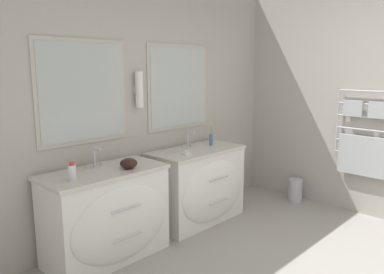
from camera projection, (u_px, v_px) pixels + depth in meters
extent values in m
cube|color=#B2ADA3|center=(146.00, 105.00, 3.87)|extent=(5.40, 0.06, 2.60)
cube|color=#BCB7A8|center=(83.00, 92.00, 3.29)|extent=(0.89, 0.01, 0.92)
cube|color=#B2BCBA|center=(83.00, 92.00, 3.29)|extent=(0.82, 0.01, 0.85)
cube|color=#BCB7A8|center=(179.00, 87.00, 4.12)|extent=(0.89, 0.01, 0.92)
cube|color=#B2BCBA|center=(179.00, 87.00, 4.12)|extent=(0.82, 0.01, 0.85)
cylinder|color=white|center=(139.00, 89.00, 3.67)|extent=(0.08, 0.08, 0.35)
cube|color=silver|center=(136.00, 89.00, 3.71)|extent=(0.05, 0.02, 0.08)
cube|color=#B2ADA3|center=(345.00, 101.00, 4.36)|extent=(0.06, 4.42, 2.60)
cylinder|color=silver|center=(337.00, 121.00, 4.38)|extent=(0.02, 0.02, 0.78)
cylinder|color=silver|center=(368.00, 91.00, 4.10)|extent=(0.02, 0.62, 0.02)
cylinder|color=silver|center=(366.00, 104.00, 4.13)|extent=(0.02, 0.62, 0.02)
cylinder|color=silver|center=(365.00, 117.00, 4.16)|extent=(0.02, 0.62, 0.02)
cylinder|color=silver|center=(364.00, 130.00, 4.18)|extent=(0.02, 0.62, 0.02)
cylinder|color=silver|center=(363.00, 142.00, 4.21)|extent=(0.02, 0.62, 0.02)
cylinder|color=silver|center=(362.00, 155.00, 4.24)|extent=(0.02, 0.62, 0.02)
cube|color=#B7BCC1|center=(361.00, 156.00, 4.22)|extent=(0.04, 0.52, 0.45)
cube|color=#B7BCC1|center=(379.00, 110.00, 4.03)|extent=(0.04, 0.21, 0.18)
cube|color=#B7BCC1|center=(353.00, 108.00, 4.22)|extent=(0.04, 0.21, 0.18)
cube|color=white|center=(106.00, 216.00, 3.30)|extent=(1.05, 0.51, 0.78)
ellipsoid|color=white|center=(123.00, 224.00, 3.13)|extent=(0.96, 0.11, 0.65)
cube|color=beige|center=(104.00, 172.00, 3.23)|extent=(1.08, 0.53, 0.03)
ellipsoid|color=white|center=(106.00, 176.00, 3.21)|extent=(0.33, 0.29, 0.09)
cylinder|color=silver|center=(127.00, 209.00, 3.05)|extent=(0.29, 0.01, 0.01)
cylinder|color=silver|center=(128.00, 237.00, 3.10)|extent=(0.29, 0.01, 0.01)
cube|color=white|center=(197.00, 186.00, 4.13)|extent=(1.05, 0.51, 0.78)
ellipsoid|color=white|center=(214.00, 191.00, 3.96)|extent=(0.96, 0.11, 0.65)
cube|color=beige|center=(197.00, 151.00, 4.06)|extent=(1.08, 0.53, 0.03)
ellipsoid|color=white|center=(199.00, 153.00, 4.04)|extent=(0.33, 0.29, 0.09)
cylinder|color=silver|center=(219.00, 179.00, 3.88)|extent=(0.29, 0.01, 0.01)
cylinder|color=silver|center=(219.00, 201.00, 3.93)|extent=(0.29, 0.01, 0.01)
cylinder|color=silver|center=(94.00, 157.00, 3.30)|extent=(0.02, 0.02, 0.19)
cylinder|color=silver|center=(97.00, 149.00, 3.25)|extent=(0.02, 0.10, 0.02)
cylinder|color=silver|center=(88.00, 167.00, 3.27)|extent=(0.03, 0.03, 0.04)
cylinder|color=silver|center=(102.00, 164.00, 3.36)|extent=(0.03, 0.03, 0.04)
cylinder|color=silver|center=(188.00, 139.00, 4.13)|extent=(0.02, 0.02, 0.19)
cylinder|color=silver|center=(191.00, 132.00, 4.08)|extent=(0.02, 0.10, 0.02)
cylinder|color=silver|center=(183.00, 147.00, 4.10)|extent=(0.03, 0.03, 0.04)
cylinder|color=silver|center=(192.00, 145.00, 4.19)|extent=(0.03, 0.03, 0.04)
cylinder|color=silver|center=(72.00, 173.00, 2.91)|extent=(0.06, 0.06, 0.13)
cylinder|color=red|center=(72.00, 164.00, 2.90)|extent=(0.04, 0.04, 0.02)
ellipsoid|color=black|center=(129.00, 163.00, 3.27)|extent=(0.15, 0.15, 0.09)
cylinder|color=teal|center=(211.00, 140.00, 4.24)|extent=(0.04, 0.04, 0.13)
cylinder|color=#477238|center=(211.00, 129.00, 4.22)|extent=(0.01, 0.01, 0.12)
sphere|color=#E5BF47|center=(211.00, 124.00, 4.21)|extent=(0.04, 0.04, 0.04)
cube|color=white|center=(187.00, 153.00, 3.81)|extent=(0.09, 0.06, 0.02)
ellipsoid|color=#F2E5CC|center=(187.00, 151.00, 3.80)|extent=(0.05, 0.04, 0.02)
cylinder|color=#B7B7BC|center=(295.00, 190.00, 4.74)|extent=(0.17, 0.17, 0.29)
torus|color=#B7B7BC|center=(296.00, 180.00, 4.72)|extent=(0.18, 0.18, 0.01)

